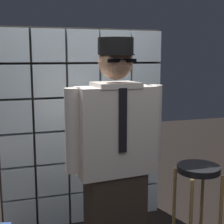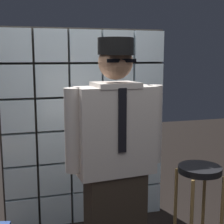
% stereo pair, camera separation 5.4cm
% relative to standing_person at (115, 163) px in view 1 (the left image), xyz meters
% --- Properties ---
extents(glass_block_wall, '(1.65, 0.10, 1.97)m').
position_rel_standing_person_xyz_m(glass_block_wall, '(-0.00, 1.04, 0.03)').
color(glass_block_wall, silver).
rests_on(glass_block_wall, ground).
extents(standing_person, '(0.72, 0.32, 1.80)m').
position_rel_standing_person_xyz_m(standing_person, '(0.00, 0.00, 0.00)').
color(standing_person, '#382D23').
rests_on(standing_person, ground).
extents(bar_stool, '(0.34, 0.34, 0.82)m').
position_rel_standing_person_xyz_m(bar_stool, '(0.72, 0.07, -0.33)').
color(bar_stool, black).
rests_on(bar_stool, ground).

